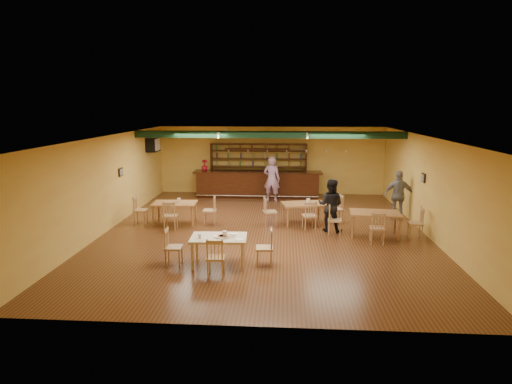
# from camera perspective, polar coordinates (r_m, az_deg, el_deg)

# --- Properties ---
(floor) EXTENTS (12.00, 12.00, 0.00)m
(floor) POSITION_cam_1_polar(r_m,az_deg,el_deg) (13.74, 1.15, -5.22)
(floor) COLOR #522817
(floor) RESTS_ON ground
(ceiling_beam) EXTENTS (10.00, 0.30, 0.25)m
(ceiling_beam) POSITION_cam_1_polar(r_m,az_deg,el_deg) (16.00, 1.67, 7.62)
(ceiling_beam) COLOR black
(ceiling_beam) RESTS_ON ceiling
(track_rail_left) EXTENTS (0.05, 2.50, 0.05)m
(track_rail_left) POSITION_cam_1_polar(r_m,az_deg,el_deg) (16.75, -4.47, 8.00)
(track_rail_left) COLOR white
(track_rail_left) RESTS_ON ceiling
(track_rail_right) EXTENTS (0.05, 2.50, 0.05)m
(track_rail_right) POSITION_cam_1_polar(r_m,az_deg,el_deg) (16.60, 6.64, 7.93)
(track_rail_right) COLOR white
(track_rail_right) RESTS_ON ceiling
(ac_unit) EXTENTS (0.34, 0.70, 0.48)m
(ac_unit) POSITION_cam_1_polar(r_m,az_deg,el_deg) (18.24, -13.50, 6.15)
(ac_unit) COLOR white
(ac_unit) RESTS_ON wall_left
(picture_left) EXTENTS (0.04, 0.34, 0.28)m
(picture_left) POSITION_cam_1_polar(r_m,az_deg,el_deg) (15.37, -17.49, 2.54)
(picture_left) COLOR black
(picture_left) RESTS_ON wall_left
(picture_right) EXTENTS (0.04, 0.34, 0.28)m
(picture_right) POSITION_cam_1_polar(r_m,az_deg,el_deg) (14.50, 21.31, 1.77)
(picture_right) COLOR black
(picture_right) RESTS_ON wall_right
(bar_counter) EXTENTS (5.52, 0.85, 1.13)m
(bar_counter) POSITION_cam_1_polar(r_m,az_deg,el_deg) (18.64, 0.22, 1.04)
(bar_counter) COLOR black
(bar_counter) RESTS_ON ground
(back_bar_hutch) EXTENTS (4.27, 0.40, 2.28)m
(back_bar_hutch) POSITION_cam_1_polar(r_m,az_deg,el_deg) (19.17, 0.34, 3.07)
(back_bar_hutch) COLOR black
(back_bar_hutch) RESTS_ON ground
(poinsettia) EXTENTS (0.35, 0.35, 0.49)m
(poinsettia) POSITION_cam_1_polar(r_m,az_deg,el_deg) (18.80, -6.83, 3.55)
(poinsettia) COLOR #B11021
(poinsettia) RESTS_ON bar_counter
(dining_table_a) EXTENTS (1.48, 0.93, 0.72)m
(dining_table_a) POSITION_cam_1_polar(r_m,az_deg,el_deg) (14.79, -10.68, -2.75)
(dining_table_a) COLOR olive
(dining_table_a) RESTS_ON ground
(dining_table_b) EXTENTS (1.57, 1.14, 0.71)m
(dining_table_b) POSITION_cam_1_polar(r_m,az_deg,el_deg) (14.62, 6.33, -2.83)
(dining_table_b) COLOR olive
(dining_table_b) RESTS_ON ground
(dining_table_d) EXTENTS (1.57, 1.02, 0.75)m
(dining_table_d) POSITION_cam_1_polar(r_m,az_deg,el_deg) (13.66, 15.43, -4.12)
(dining_table_d) COLOR olive
(dining_table_d) RESTS_ON ground
(near_table) EXTENTS (1.42, 0.95, 0.74)m
(near_table) POSITION_cam_1_polar(r_m,az_deg,el_deg) (10.88, -4.94, -7.79)
(near_table) COLOR tan
(near_table) RESTS_ON ground
(pizza_tray) EXTENTS (0.41, 0.41, 0.01)m
(pizza_tray) POSITION_cam_1_polar(r_m,az_deg,el_deg) (10.75, -4.45, -5.91)
(pizza_tray) COLOR silver
(pizza_tray) RESTS_ON near_table
(parmesan_shaker) EXTENTS (0.08, 0.08, 0.11)m
(parmesan_shaker) POSITION_cam_1_polar(r_m,az_deg,el_deg) (10.69, -7.46, -5.81)
(parmesan_shaker) COLOR #EAE5C6
(parmesan_shaker) RESTS_ON near_table
(napkin_stack) EXTENTS (0.22, 0.18, 0.03)m
(napkin_stack) POSITION_cam_1_polar(r_m,az_deg,el_deg) (10.90, -3.02, -5.60)
(napkin_stack) COLOR white
(napkin_stack) RESTS_ON near_table
(pizza_server) EXTENTS (0.31, 0.26, 0.00)m
(pizza_server) POSITION_cam_1_polar(r_m,az_deg,el_deg) (10.77, -3.63, -5.80)
(pizza_server) COLOR silver
(pizza_server) RESTS_ON pizza_tray
(side_plate) EXTENTS (0.23, 0.23, 0.01)m
(side_plate) POSITION_cam_1_polar(r_m,az_deg,el_deg) (10.51, -2.20, -6.30)
(side_plate) COLOR white
(side_plate) RESTS_ON near_table
(patron_bar) EXTENTS (0.76, 0.57, 1.88)m
(patron_bar) POSITION_cam_1_polar(r_m,az_deg,el_deg) (17.74, 2.10, 1.71)
(patron_bar) COLOR #A055B8
(patron_bar) RESTS_ON ground
(patron_right_a) EXTENTS (0.98, 0.87, 1.68)m
(patron_right_a) POSITION_cam_1_polar(r_m,az_deg,el_deg) (13.79, 9.84, -1.72)
(patron_right_a) COLOR black
(patron_right_a) RESTS_ON ground
(patron_right_b) EXTENTS (1.05, 0.50, 1.73)m
(patron_right_b) POSITION_cam_1_polar(r_m,az_deg,el_deg) (15.71, 18.38, -0.42)
(patron_right_b) COLOR gray
(patron_right_b) RESTS_ON ground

